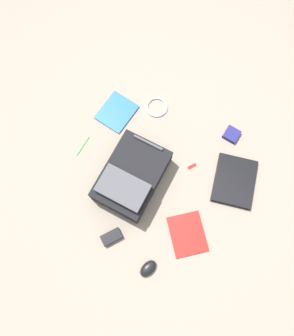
{
  "coord_description": "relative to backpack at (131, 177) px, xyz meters",
  "views": [
    {
      "loc": [
        -0.37,
        0.4,
        1.91
      ],
      "look_at": [
        0.02,
        0.03,
        0.02
      ],
      "focal_mm": 34.56,
      "sensor_mm": 36.0,
      "label": 1
    }
  ],
  "objects": [
    {
      "name": "laptop",
      "position": [
        -0.43,
        -0.45,
        -0.07
      ],
      "size": [
        0.37,
        0.39,
        0.03
      ],
      "color": "black",
      "rests_on": "ground_plane"
    },
    {
      "name": "book_manual",
      "position": [
        -0.46,
        -0.02,
        -0.08
      ],
      "size": [
        0.3,
        0.29,
        0.01
      ],
      "color": "silver",
      "rests_on": "ground_plane"
    },
    {
      "name": "backpack",
      "position": [
        0.0,
        0.0,
        0.0
      ],
      "size": [
        0.44,
        0.52,
        0.19
      ],
      "color": "black",
      "rests_on": "ground_plane"
    },
    {
      "name": "power_brick",
      "position": [
        -0.17,
        0.31,
        -0.07
      ],
      "size": [
        0.09,
        0.13,
        0.03
      ],
      "primitive_type": "cube",
      "rotation": [
        0.0,
        0.0,
        -0.27
      ],
      "color": "black",
      "rests_on": "ground_plane"
    },
    {
      "name": "book_red",
      "position": [
        0.4,
        -0.23,
        -0.08
      ],
      "size": [
        0.24,
        0.27,
        0.01
      ],
      "color": "silver",
      "rests_on": "ground_plane"
    },
    {
      "name": "cable_coil",
      "position": [
        0.25,
        -0.45,
        -0.07
      ],
      "size": [
        0.14,
        0.14,
        0.01
      ],
      "primitive_type": "torus",
      "color": "silver",
      "rests_on": "ground_plane"
    },
    {
      "name": "computer_mouse",
      "position": [
        -0.44,
        0.28,
        -0.06
      ],
      "size": [
        0.07,
        0.11,
        0.04
      ],
      "primitive_type": "ellipsoid",
      "rotation": [
        0.0,
        0.0,
        0.04
      ],
      "color": "black",
      "rests_on": "ground_plane"
    },
    {
      "name": "ground_plane",
      "position": [
        -0.03,
        -0.15,
        -0.08
      ],
      "size": [
        3.58,
        3.58,
        0.0
      ],
      "primitive_type": "plane",
      "color": "gray"
    },
    {
      "name": "pen_black",
      "position": [
        0.37,
        0.07,
        -0.08
      ],
      "size": [
        0.05,
        0.14,
        0.01
      ],
      "primitive_type": "cylinder",
      "rotation": [
        1.57,
        0.0,
        0.29
      ],
      "color": "#198C33",
      "rests_on": "ground_plane"
    },
    {
      "name": "usb_stick",
      "position": [
        -0.19,
        -0.33,
        -0.08
      ],
      "size": [
        0.03,
        0.06,
        0.01
      ],
      "primitive_type": "cube",
      "rotation": [
        0.0,
        0.0,
        -0.26
      ],
      "color": "#B21919",
      "rests_on": "ground_plane"
    },
    {
      "name": "earbud_pouch",
      "position": [
        -0.21,
        -0.66,
        -0.07
      ],
      "size": [
        0.11,
        0.11,
        0.03
      ],
      "primitive_type": "cube",
      "rotation": [
        0.0,
        0.0,
        0.25
      ],
      "color": "navy",
      "rests_on": "ground_plane"
    }
  ]
}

